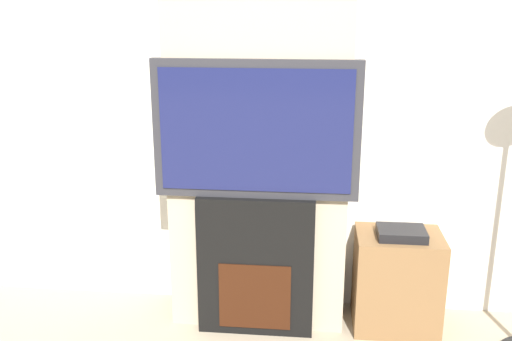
# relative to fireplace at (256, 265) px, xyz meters

# --- Properties ---
(wall_back) EXTENTS (6.00, 0.06, 2.70)m
(wall_back) POSITION_rel_fireplace_xyz_m (0.00, 0.36, 0.96)
(wall_back) COLOR silver
(wall_back) RESTS_ON ground_plane
(chimney_breast) EXTENTS (0.96, 0.33, 2.70)m
(chimney_breast) POSITION_rel_fireplace_xyz_m (0.00, 0.17, 0.96)
(chimney_breast) COLOR tan
(chimney_breast) RESTS_ON ground_plane
(fireplace) EXTENTS (0.63, 0.15, 0.78)m
(fireplace) POSITION_rel_fireplace_xyz_m (0.00, 0.00, 0.00)
(fireplace) COLOR black
(fireplace) RESTS_ON ground_plane
(television) EXTENTS (1.06, 0.07, 0.72)m
(television) POSITION_rel_fireplace_xyz_m (0.00, -0.00, 0.75)
(television) COLOR #2D2D33
(television) RESTS_ON fireplace
(media_stand) EXTENTS (0.46, 0.35, 0.60)m
(media_stand) POSITION_rel_fireplace_xyz_m (0.78, 0.12, -0.11)
(media_stand) COLOR brown
(media_stand) RESTS_ON ground_plane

